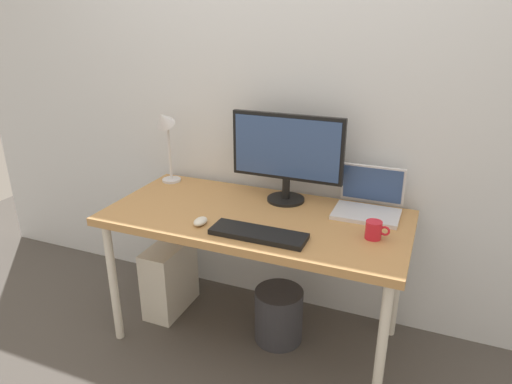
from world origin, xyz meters
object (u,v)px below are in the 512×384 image
at_px(computer_tower, 170,277).
at_px(coffee_mug, 374,230).
at_px(desk_lamp, 165,130).
at_px(monitor, 287,152).
at_px(keyboard, 258,234).
at_px(mouse, 200,221).
at_px(wastebasket, 279,315).
at_px(laptop, 369,201).
at_px(desk, 256,225).

bearing_deg(computer_tower, coffee_mug, -4.40).
bearing_deg(desk_lamp, coffee_mug, -12.35).
xyz_separation_m(monitor, keyboard, (0.02, -0.45, -0.26)).
bearing_deg(mouse, keyboard, -1.84).
height_order(keyboard, computer_tower, keyboard).
relative_size(monitor, wastebasket, 1.98).
xyz_separation_m(laptop, coffee_mug, (0.07, -0.29, -0.02)).
bearing_deg(mouse, desk, 46.46).
bearing_deg(wastebasket, monitor, 102.29).
relative_size(monitor, mouse, 6.61).
relative_size(keyboard, coffee_mug, 4.07).
xyz_separation_m(keyboard, mouse, (-0.30, 0.01, 0.01)).
bearing_deg(desk_lamp, desk, -19.22).
bearing_deg(laptop, monitor, -177.87).
height_order(desk, monitor, monitor).
relative_size(mouse, computer_tower, 0.21).
distance_m(keyboard, computer_tower, 0.90).
bearing_deg(mouse, wastebasket, 36.04).
distance_m(desk, monitor, 0.41).
xyz_separation_m(keyboard, wastebasket, (0.02, 0.24, -0.60)).
xyz_separation_m(monitor, laptop, (0.43, 0.02, -0.21)).
height_order(monitor, laptop, monitor).
bearing_deg(coffee_mug, laptop, 103.98).
xyz_separation_m(desk, computer_tower, (-0.57, 0.05, -0.47)).
distance_m(desk_lamp, mouse, 0.70).
bearing_deg(computer_tower, desk, -4.58).
bearing_deg(wastebasket, laptop, 29.25).
bearing_deg(mouse, monitor, 57.52).
height_order(computer_tower, wastebasket, computer_tower).
height_order(monitor, mouse, monitor).
height_order(monitor, wastebasket, monitor).
relative_size(desk, mouse, 16.72).
bearing_deg(coffee_mug, monitor, 151.88).
relative_size(laptop, coffee_mug, 2.96).
bearing_deg(laptop, mouse, -147.55).
xyz_separation_m(laptop, keyboard, (-0.41, -0.46, -0.05)).
distance_m(keyboard, mouse, 0.30).
distance_m(desk, mouse, 0.30).
bearing_deg(laptop, desk, -154.64).
relative_size(laptop, desk_lamp, 0.72).
relative_size(keyboard, computer_tower, 1.05).
height_order(laptop, keyboard, laptop).
relative_size(monitor, desk_lamp, 1.33).
xyz_separation_m(desk_lamp, computer_tower, (0.08, -0.18, -0.84)).
bearing_deg(desk, mouse, -133.54).
bearing_deg(monitor, computer_tower, -164.47).
bearing_deg(wastebasket, desk, -168.63).
distance_m(desk, keyboard, 0.25).
distance_m(mouse, wastebasket, 0.72).
xyz_separation_m(laptop, wastebasket, (-0.39, -0.22, -0.65)).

